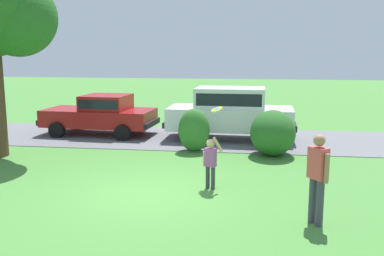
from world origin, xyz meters
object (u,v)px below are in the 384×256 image
parked_sedan (101,113)px  child_thrower (211,160)px  parked_suv (230,111)px  frisbee (217,109)px  adult_onlooker (318,174)px

parked_sedan → child_thrower: parked_sedan is taller
parked_suv → frisbee: size_ratio=16.38×
parked_sedan → frisbee: size_ratio=15.56×
adult_onlooker → child_thrower: bearing=139.5°
adult_onlooker → parked_sedan: bearing=131.4°
child_thrower → adult_onlooker: (2.19, -1.87, 0.27)m
child_thrower → adult_onlooker: adult_onlooker is taller
frisbee → parked_sedan: bearing=130.5°
parked_sedan → adult_onlooker: bearing=-48.6°
parked_suv → frisbee: frisbee is taller
parked_sedan → child_thrower: (4.85, -6.11, -0.13)m
child_thrower → adult_onlooker: 2.89m
parked_suv → adult_onlooker: parked_suv is taller
frisbee → adult_onlooker: size_ratio=0.17×
parked_suv → adult_onlooker: size_ratio=2.72×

